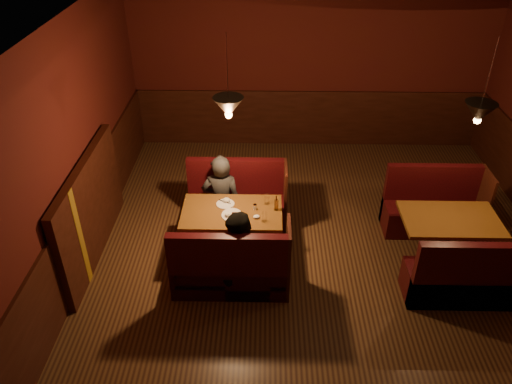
{
  "coord_description": "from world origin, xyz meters",
  "views": [
    {
      "loc": [
        -0.76,
        -4.62,
        4.24
      ],
      "look_at": [
        -0.86,
        0.39,
        0.95
      ],
      "focal_mm": 35.0,
      "sensor_mm": 36.0,
      "label": 1
    }
  ],
  "objects_px": {
    "main_bench_near": "(231,272)",
    "second_bench_near": "(465,281)",
    "main_table": "(233,221)",
    "second_table": "(448,229)",
    "main_bench_far": "(237,203)",
    "diner_a": "(221,181)",
    "diner_b": "(241,243)",
    "second_bench_far": "(432,210)"
  },
  "relations": [
    {
      "from": "second_table",
      "to": "second_bench_near",
      "type": "relative_size",
      "value": 0.9
    },
    {
      "from": "main_table",
      "to": "second_table",
      "type": "height_order",
      "value": "main_table"
    },
    {
      "from": "second_table",
      "to": "main_table",
      "type": "bearing_deg",
      "value": 178.03
    },
    {
      "from": "main_bench_far",
      "to": "second_bench_far",
      "type": "distance_m",
      "value": 2.67
    },
    {
      "from": "diner_a",
      "to": "main_bench_near",
      "type": "bearing_deg",
      "value": 99.69
    },
    {
      "from": "diner_a",
      "to": "second_table",
      "type": "bearing_deg",
      "value": 167.14
    },
    {
      "from": "main_bench_far",
      "to": "diner_b",
      "type": "distance_m",
      "value": 1.45
    },
    {
      "from": "main_bench_near",
      "to": "second_bench_near",
      "type": "relative_size",
      "value": 1.06
    },
    {
      "from": "main_bench_near",
      "to": "second_bench_far",
      "type": "relative_size",
      "value": 1.06
    },
    {
      "from": "main_bench_near",
      "to": "diner_a",
      "type": "xyz_separation_m",
      "value": [
        -0.21,
        1.29,
        0.43
      ]
    },
    {
      "from": "main_table",
      "to": "main_bench_far",
      "type": "relative_size",
      "value": 0.91
    },
    {
      "from": "main_bench_far",
      "to": "main_table",
      "type": "bearing_deg",
      "value": -91.22
    },
    {
      "from": "second_table",
      "to": "second_bench_near",
      "type": "bearing_deg",
      "value": -87.8
    },
    {
      "from": "main_bench_near",
      "to": "diner_b",
      "type": "height_order",
      "value": "diner_b"
    },
    {
      "from": "second_table",
      "to": "second_bench_far",
      "type": "xyz_separation_m",
      "value": [
        0.03,
        0.7,
        -0.19
      ]
    },
    {
      "from": "second_table",
      "to": "second_bench_far",
      "type": "distance_m",
      "value": 0.73
    },
    {
      "from": "main_bench_near",
      "to": "second_table",
      "type": "bearing_deg",
      "value": 13.04
    },
    {
      "from": "main_bench_near",
      "to": "diner_a",
      "type": "bearing_deg",
      "value": 99.16
    },
    {
      "from": "main_bench_near",
      "to": "second_bench_far",
      "type": "distance_m",
      "value": 2.97
    },
    {
      "from": "second_table",
      "to": "main_bench_near",
      "type": "bearing_deg",
      "value": -166.96
    },
    {
      "from": "main_table",
      "to": "diner_b",
      "type": "bearing_deg",
      "value": -78.51
    },
    {
      "from": "second_bench_far",
      "to": "diner_b",
      "type": "bearing_deg",
      "value": -153.12
    },
    {
      "from": "second_table",
      "to": "diner_b",
      "type": "height_order",
      "value": "diner_b"
    },
    {
      "from": "main_bench_far",
      "to": "main_bench_near",
      "type": "xyz_separation_m",
      "value": [
        0.0,
        -1.41,
        0.0
      ]
    },
    {
      "from": "second_table",
      "to": "main_bench_far",
      "type": "bearing_deg",
      "value": 163.26
    },
    {
      "from": "second_table",
      "to": "diner_a",
      "type": "distance_m",
      "value": 2.94
    },
    {
      "from": "main_bench_near",
      "to": "second_table",
      "type": "height_order",
      "value": "main_bench_near"
    },
    {
      "from": "second_bench_far",
      "to": "diner_a",
      "type": "xyz_separation_m",
      "value": [
        -2.88,
        -0.02,
        0.44
      ]
    },
    {
      "from": "main_table",
      "to": "main_bench_near",
      "type": "height_order",
      "value": "main_bench_near"
    },
    {
      "from": "second_bench_far",
      "to": "second_bench_near",
      "type": "relative_size",
      "value": 1.0
    },
    {
      "from": "main_bench_near",
      "to": "diner_b",
      "type": "bearing_deg",
      "value": 9.27
    },
    {
      "from": "main_bench_far",
      "to": "second_table",
      "type": "relative_size",
      "value": 1.17
    },
    {
      "from": "diner_a",
      "to": "second_bench_far",
      "type": "bearing_deg",
      "value": -179.07
    },
    {
      "from": "second_table",
      "to": "second_bench_near",
      "type": "distance_m",
      "value": 0.73
    },
    {
      "from": "second_bench_far",
      "to": "diner_a",
      "type": "bearing_deg",
      "value": -179.6
    },
    {
      "from": "second_bench_far",
      "to": "diner_a",
      "type": "distance_m",
      "value": 2.91
    },
    {
      "from": "main_bench_near",
      "to": "second_bench_near",
      "type": "xyz_separation_m",
      "value": [
        2.67,
        -0.09,
        -0.0
      ]
    },
    {
      "from": "main_bench_far",
      "to": "second_bench_far",
      "type": "relative_size",
      "value": 1.06
    },
    {
      "from": "main_bench_far",
      "to": "diner_a",
      "type": "relative_size",
      "value": 0.93
    },
    {
      "from": "second_bench_near",
      "to": "diner_a",
      "type": "bearing_deg",
      "value": 154.43
    },
    {
      "from": "main_table",
      "to": "main_bench_near",
      "type": "distance_m",
      "value": 0.74
    },
    {
      "from": "main_bench_far",
      "to": "second_table",
      "type": "bearing_deg",
      "value": -16.74
    }
  ]
}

